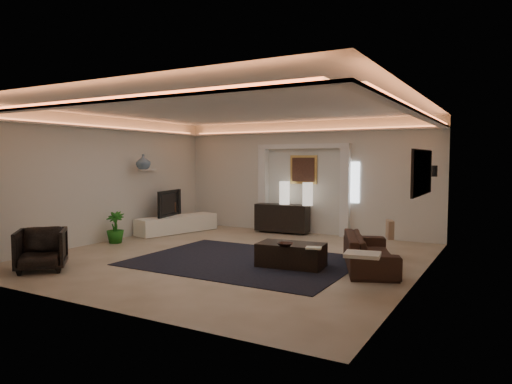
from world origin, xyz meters
The scene contains 33 objects.
floor centered at (0.00, 0.00, 0.00)m, with size 7.00×7.00×0.00m, color #B9A68E.
ceiling centered at (0.00, 0.00, 2.90)m, with size 7.00×7.00×0.00m, color white.
wall_back centered at (0.00, 3.50, 1.45)m, with size 7.00×7.00×0.00m, color beige.
wall_front centered at (0.00, -3.50, 1.45)m, with size 7.00×7.00×0.00m, color beige.
wall_left centered at (-3.50, 0.00, 1.45)m, with size 7.00×7.00×0.00m, color beige.
wall_right centered at (3.50, 0.00, 1.45)m, with size 7.00×7.00×0.00m, color beige.
cove_soffit centered at (0.00, 0.00, 2.62)m, with size 7.00×7.00×0.04m, color silver.
daylight_slit centered at (1.35, 3.48, 1.35)m, with size 0.25×0.03×1.00m, color white.
area_rug centered at (0.40, -0.20, 0.01)m, with size 4.00×3.00×0.01m, color black.
pilaster_left centered at (-1.15, 3.40, 1.10)m, with size 0.22×0.20×2.20m, color silver.
pilaster_right centered at (1.15, 3.40, 1.10)m, with size 0.22×0.20×2.20m, color silver.
alcove_header centered at (0.00, 3.40, 2.25)m, with size 2.52×0.20×0.12m, color silver.
painting_frame centered at (0.00, 3.47, 1.65)m, with size 0.74×0.04×0.74m, color tan.
painting_canvas centered at (0.00, 3.44, 1.65)m, with size 0.62×0.02×0.62m, color #4C2D1E.
art_panel_frame centered at (3.47, 0.30, 1.70)m, with size 0.04×1.64×0.74m, color black.
art_panel_gold centered at (3.44, 0.30, 1.70)m, with size 0.02×1.50×0.62m, color tan.
wall_sconce centered at (3.38, 2.20, 1.68)m, with size 0.12×0.12×0.22m, color black.
wall_niche centered at (-3.44, 1.40, 1.65)m, with size 0.10×0.55×0.04m, color silver.
console centered at (-0.46, 3.16, 0.40)m, with size 1.40×0.44×0.70m, color black.
lamp_left centered at (-0.44, 3.25, 1.09)m, with size 0.26×0.26×0.59m, color white.
lamp_right centered at (0.24, 3.20, 1.09)m, with size 0.26×0.26×0.58m, color beige.
media_ledge centered at (-2.88, 1.86, 0.23)m, with size 0.56×2.26×0.42m, color white.
tv centered at (-3.15, 1.73, 0.79)m, with size 0.15×1.18×0.68m, color black.
figurine centered at (-3.15, 2.06, 0.64)m, with size 0.12×0.12×0.33m, color #4A2A1A.
ginger_jar centered at (-3.15, 0.93, 1.85)m, with size 0.35×0.35×0.37m, color #3F5063.
plant centered at (-3.15, -0.02, 0.36)m, with size 0.40×0.40×0.72m, color #1B6115.
sofa centered at (2.60, 0.40, 0.30)m, with size 0.79×2.02×0.59m, color brown.
throw_blanket centered at (2.92, -1.13, 0.55)m, with size 0.50×0.41×0.05m, color silver.
throw_pillow centered at (2.70, 1.49, 0.55)m, with size 0.11×0.36×0.36m, color tan.
coffee_table centered at (1.36, -0.18, 0.20)m, with size 1.16×0.63×0.43m, color black.
bowl centered at (1.39, -0.50, 0.44)m, with size 0.26×0.26×0.06m, color black.
magazine centered at (1.90, -0.46, 0.42)m, with size 0.26×0.19×0.03m, color beige.
armchair centered at (-2.27, -2.54, 0.36)m, with size 0.77×0.80×0.73m, color #2D2116.
Camera 1 is at (4.80, -7.57, 1.91)m, focal length 32.46 mm.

